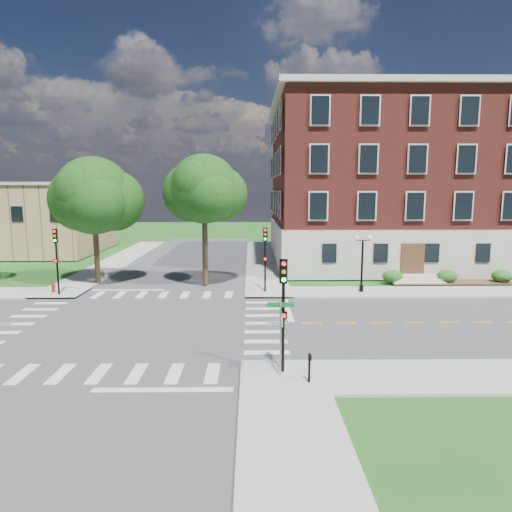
{
  "coord_description": "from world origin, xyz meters",
  "views": [
    {
      "loc": [
        6.44,
        -25.58,
        7.77
      ],
      "look_at": [
        6.79,
        5.13,
        3.2
      ],
      "focal_mm": 32.0,
      "sensor_mm": 36.0,
      "label": 1
    }
  ],
  "objects_px": {
    "traffic_signal_nw": "(56,253)",
    "twin_lamp_west": "(362,260)",
    "traffic_signal_se": "(283,301)",
    "street_sign_pole": "(281,324)",
    "push_button_post": "(309,366)",
    "traffic_signal_ne": "(265,251)",
    "fire_hydrant": "(53,287)"
  },
  "relations": [
    {
      "from": "traffic_signal_se",
      "to": "traffic_signal_nw",
      "type": "bearing_deg",
      "value": 137.03
    },
    {
      "from": "twin_lamp_west",
      "to": "fire_hydrant",
      "type": "distance_m",
      "value": 23.1
    },
    {
      "from": "traffic_signal_nw",
      "to": "twin_lamp_west",
      "type": "bearing_deg",
      "value": 1.88
    },
    {
      "from": "traffic_signal_ne",
      "to": "fire_hydrant",
      "type": "xyz_separation_m",
      "value": [
        -15.8,
        0.08,
        -2.72
      ]
    },
    {
      "from": "street_sign_pole",
      "to": "push_button_post",
      "type": "height_order",
      "value": "street_sign_pole"
    },
    {
      "from": "traffic_signal_se",
      "to": "push_button_post",
      "type": "xyz_separation_m",
      "value": [
        0.98,
        -1.09,
        -2.39
      ]
    },
    {
      "from": "traffic_signal_ne",
      "to": "street_sign_pole",
      "type": "distance_m",
      "value": 15.5
    },
    {
      "from": "traffic_signal_se",
      "to": "traffic_signal_ne",
      "type": "bearing_deg",
      "value": 91.03
    },
    {
      "from": "twin_lamp_west",
      "to": "fire_hydrant",
      "type": "height_order",
      "value": "twin_lamp_west"
    },
    {
      "from": "traffic_signal_ne",
      "to": "twin_lamp_west",
      "type": "height_order",
      "value": "traffic_signal_ne"
    },
    {
      "from": "traffic_signal_nw",
      "to": "push_button_post",
      "type": "height_order",
      "value": "traffic_signal_nw"
    },
    {
      "from": "traffic_signal_ne",
      "to": "push_button_post",
      "type": "height_order",
      "value": "traffic_signal_ne"
    },
    {
      "from": "traffic_signal_nw",
      "to": "street_sign_pole",
      "type": "bearing_deg",
      "value": -43.99
    },
    {
      "from": "traffic_signal_se",
      "to": "traffic_signal_ne",
      "type": "xyz_separation_m",
      "value": [
        -0.27,
        15.07,
        0.0
      ]
    },
    {
      "from": "twin_lamp_west",
      "to": "fire_hydrant",
      "type": "xyz_separation_m",
      "value": [
        -23.0,
        0.17,
        -2.06
      ]
    },
    {
      "from": "traffic_signal_nw",
      "to": "twin_lamp_west",
      "type": "distance_m",
      "value": 22.26
    },
    {
      "from": "push_button_post",
      "to": "street_sign_pole",
      "type": "bearing_deg",
      "value": 148.02
    },
    {
      "from": "twin_lamp_west",
      "to": "fire_hydrant",
      "type": "bearing_deg",
      "value": 179.58
    },
    {
      "from": "traffic_signal_se",
      "to": "street_sign_pole",
      "type": "distance_m",
      "value": 0.97
    },
    {
      "from": "traffic_signal_ne",
      "to": "twin_lamp_west",
      "type": "bearing_deg",
      "value": -0.68
    },
    {
      "from": "traffic_signal_nw",
      "to": "fire_hydrant",
      "type": "height_order",
      "value": "traffic_signal_nw"
    },
    {
      "from": "twin_lamp_west",
      "to": "traffic_signal_se",
      "type": "bearing_deg",
      "value": -114.82
    },
    {
      "from": "twin_lamp_west",
      "to": "push_button_post",
      "type": "bearing_deg",
      "value": -110.33
    },
    {
      "from": "traffic_signal_ne",
      "to": "street_sign_pole",
      "type": "xyz_separation_m",
      "value": [
        0.15,
        -15.47,
        -0.88
      ]
    },
    {
      "from": "traffic_signal_nw",
      "to": "twin_lamp_west",
      "type": "height_order",
      "value": "traffic_signal_nw"
    },
    {
      "from": "traffic_signal_se",
      "to": "street_sign_pole",
      "type": "height_order",
      "value": "traffic_signal_se"
    },
    {
      "from": "fire_hydrant",
      "to": "traffic_signal_ne",
      "type": "bearing_deg",
      "value": -0.3
    },
    {
      "from": "push_button_post",
      "to": "traffic_signal_nw",
      "type": "bearing_deg",
      "value": 136.7
    },
    {
      "from": "twin_lamp_west",
      "to": "street_sign_pole",
      "type": "bearing_deg",
      "value": -114.62
    },
    {
      "from": "twin_lamp_west",
      "to": "push_button_post",
      "type": "height_order",
      "value": "twin_lamp_west"
    },
    {
      "from": "push_button_post",
      "to": "fire_hydrant",
      "type": "distance_m",
      "value": 23.55
    },
    {
      "from": "twin_lamp_west",
      "to": "street_sign_pole",
      "type": "xyz_separation_m",
      "value": [
        -7.05,
        -15.38,
        -0.21
      ]
    }
  ]
}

